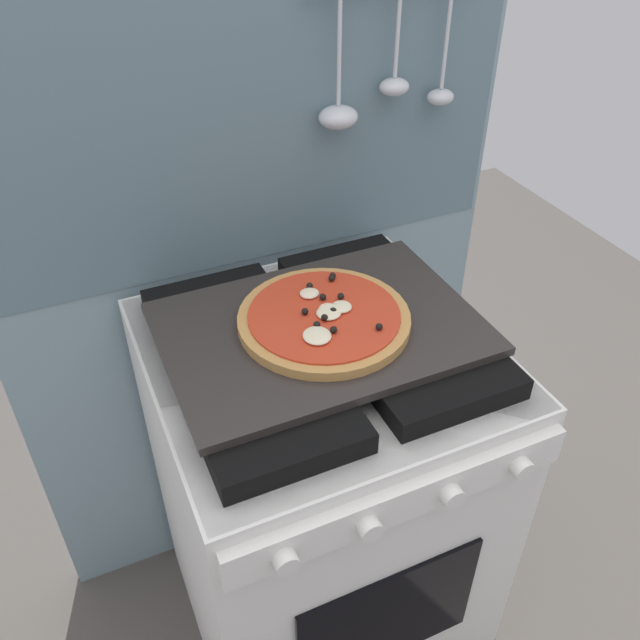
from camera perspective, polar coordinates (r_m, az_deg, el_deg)
ground_plane at (r=1.86m, az=0.00°, el=-23.33°), size 4.00×4.00×0.00m
kitchen_backsplash at (r=1.48m, az=-5.25°, el=2.95°), size 1.10×0.09×1.55m
stove at (r=1.48m, az=0.03°, el=-14.84°), size 0.60×0.64×0.90m
baking_tray at (r=1.15m, az=0.00°, el=-0.71°), size 0.54×0.38×0.02m
pizza_left at (r=1.15m, az=0.28°, el=0.23°), size 0.30×0.30×0.03m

